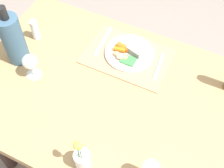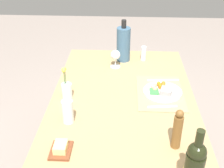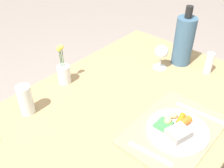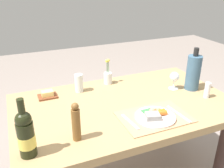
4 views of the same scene
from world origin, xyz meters
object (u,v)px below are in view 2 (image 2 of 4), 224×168
at_px(dinner_plate, 162,91).
at_px(cooler_bottle, 123,44).
at_px(fork, 162,107).
at_px(water_tumbler, 68,113).
at_px(pepper_mill, 177,130).
at_px(butter_dish, 61,148).
at_px(dining_table, 123,112).
at_px(wine_bottle, 194,167).
at_px(knife, 163,80).
at_px(salt_shaker, 143,53).
at_px(wine_glass, 115,56).
at_px(flower_vase, 67,88).

bearing_deg(dinner_plate, cooler_bottle, 28.24).
distance_m(fork, water_tumbler, 0.55).
height_order(pepper_mill, butter_dish, pepper_mill).
bearing_deg(dining_table, cooler_bottle, 0.99).
height_order(water_tumbler, wine_bottle, wine_bottle).
relative_size(water_tumbler, wine_bottle, 0.44).
distance_m(dining_table, pepper_mill, 0.52).
relative_size(dinner_plate, knife, 1.13).
relative_size(knife, cooler_bottle, 0.67).
bearing_deg(wine_bottle, salt_shaker, 6.85).
height_order(salt_shaker, wine_glass, wine_glass).
bearing_deg(water_tumbler, dinner_plate, -59.56).
height_order(wine_bottle, wine_glass, wine_bottle).
distance_m(fork, salt_shaker, 0.65).
bearing_deg(dinner_plate, wine_bottle, -176.41).
distance_m(knife, butter_dish, 0.90).
relative_size(dining_table, knife, 6.86).
bearing_deg(fork, salt_shaker, 1.56).
height_order(flower_vase, salt_shaker, flower_vase).
height_order(flower_vase, pepper_mill, pepper_mill).
relative_size(dinner_plate, water_tumbler, 1.82).
bearing_deg(flower_vase, salt_shaker, -41.86).
bearing_deg(dinner_plate, salt_shaker, 11.73).
relative_size(fork, flower_vase, 0.88).
height_order(fork, knife, same).
distance_m(knife, wine_bottle, 0.90).
distance_m(knife, cooler_bottle, 0.44).
bearing_deg(butter_dish, wine_glass, -13.87).
distance_m(dinner_plate, wine_glass, 0.48).
xyz_separation_m(dinner_plate, wine_bottle, (-0.73, -0.05, 0.10)).
xyz_separation_m(dining_table, wine_bottle, (-0.65, -0.29, 0.21)).
bearing_deg(flower_vase, water_tumbler, -167.99).
relative_size(water_tumbler, pepper_mill, 0.62).
bearing_deg(pepper_mill, wine_bottle, -173.30).
height_order(fork, butter_dish, butter_dish).
bearing_deg(pepper_mill, fork, 5.55).
bearing_deg(wine_glass, pepper_mill, -158.70).
relative_size(dining_table, pepper_mill, 6.83).
bearing_deg(wine_bottle, butter_dish, 72.51).
bearing_deg(water_tumbler, knife, -49.90).
bearing_deg(flower_vase, butter_dish, -173.07).
bearing_deg(cooler_bottle, knife, -139.13).
distance_m(dining_table, knife, 0.37).
xyz_separation_m(flower_vase, butter_dish, (-0.48, -0.06, -0.04)).
height_order(flower_vase, cooler_bottle, cooler_bottle).
distance_m(dinner_plate, flower_vase, 0.60).
xyz_separation_m(fork, water_tumbler, (-0.16, 0.53, 0.05)).
relative_size(dining_table, salt_shaker, 13.19).
height_order(knife, pepper_mill, pepper_mill).
distance_m(cooler_bottle, wine_glass, 0.14).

